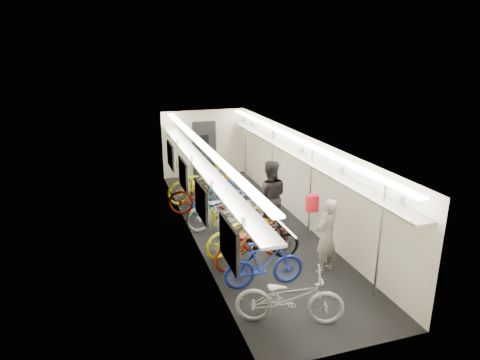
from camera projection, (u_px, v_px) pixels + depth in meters
train_car_shell at (227, 161)px, 11.31m from camera, size 10.00×10.00×10.00m
bicycle_0 at (290, 297)px, 7.29m from camera, size 1.97×1.28×0.98m
bicycle_1 at (264, 264)px, 8.39m from camera, size 1.66×0.56×0.98m
bicycle_2 at (252, 241)px, 9.30m from camera, size 2.11×1.28×1.04m
bicycle_3 at (265, 241)px, 9.40m from camera, size 1.64×0.54×0.97m
bicycle_4 at (240, 231)px, 9.86m from camera, size 2.03×1.32×1.01m
bicycle_5 at (244, 213)px, 11.00m from camera, size 1.64×0.73×0.95m
bicycle_6 at (224, 209)px, 11.10m from camera, size 2.08×0.82×1.07m
bicycle_7 at (219, 198)px, 12.02m from camera, size 1.70×0.71×0.99m
bicycle_8 at (205, 195)px, 12.07m from camera, size 2.20×1.11×1.10m
bicycle_9 at (212, 186)px, 13.02m from camera, size 1.66×1.04×0.97m
bicycle_10 at (201, 183)px, 13.06m from camera, size 2.28×1.20×1.14m
passenger_near at (326, 236)px, 8.86m from camera, size 0.71×0.61×1.63m
passenger_mid at (269, 197)px, 10.74m from camera, size 1.10×0.97×1.90m
backpack at (312, 203)px, 9.37m from camera, size 0.28×0.19×0.38m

